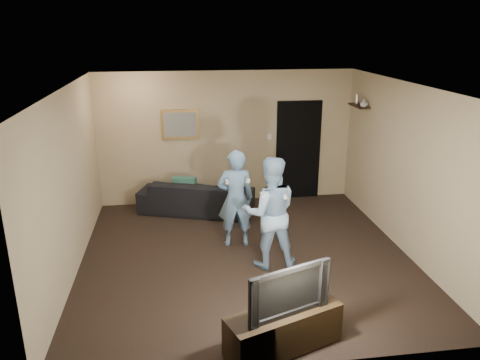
{
  "coord_description": "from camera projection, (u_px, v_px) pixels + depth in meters",
  "views": [
    {
      "loc": [
        -1.0,
        -6.44,
        3.41
      ],
      "look_at": [
        -0.05,
        0.3,
        1.15
      ],
      "focal_mm": 35.0,
      "sensor_mm": 36.0,
      "label": 1
    }
  ],
  "objects": [
    {
      "name": "television",
      "position": [
        285.0,
        288.0,
        4.94
      ],
      "size": [
        0.97,
        0.47,
        0.57
      ],
      "primitive_type": "imported",
      "rotation": [
        0.0,
        0.0,
        0.36
      ],
      "color": "black",
      "rests_on": "tv_console"
    },
    {
      "name": "light_switch",
      "position": [
        269.0,
        137.0,
        9.29
      ],
      "size": [
        0.08,
        0.02,
        0.12
      ],
      "primitive_type": "cube",
      "color": "silver",
      "rests_on": "wall_back"
    },
    {
      "name": "shelf_figurine",
      "position": [
        357.0,
        99.0,
        8.72
      ],
      "size": [
        0.06,
        0.06,
        0.18
      ],
      "primitive_type": "cylinder",
      "color": "silver",
      "rests_on": "wall_shelf"
    },
    {
      "name": "painting_frame",
      "position": [
        180.0,
        124.0,
        8.96
      ],
      "size": [
        0.72,
        0.05,
        0.57
      ],
      "primitive_type": "cube",
      "color": "olive",
      "rests_on": "wall_back"
    },
    {
      "name": "painting_canvas",
      "position": [
        180.0,
        125.0,
        8.93
      ],
      "size": [
        0.62,
        0.01,
        0.47
      ],
      "primitive_type": "cube",
      "color": "slate",
      "rests_on": "painting_frame"
    },
    {
      "name": "doorway",
      "position": [
        298.0,
        150.0,
        9.46
      ],
      "size": [
        0.9,
        0.06,
        2.0
      ],
      "primitive_type": "cube",
      "color": "black",
      "rests_on": "ground"
    },
    {
      "name": "wall_left",
      "position": [
        69.0,
        184.0,
        6.51
      ],
      "size": [
        0.04,
        5.0,
        2.6
      ],
      "primitive_type": "cube",
      "color": "tan",
      "rests_on": "ground"
    },
    {
      "name": "sofa",
      "position": [
        197.0,
        196.0,
        8.91
      ],
      "size": [
        2.29,
        1.47,
        0.62
      ],
      "primitive_type": "imported",
      "rotation": [
        0.0,
        0.0,
        2.81
      ],
      "color": "black",
      "rests_on": "ground"
    },
    {
      "name": "shelf_vase",
      "position": [
        364.0,
        103.0,
        8.41
      ],
      "size": [
        0.17,
        0.17,
        0.14
      ],
      "primitive_type": "imported",
      "rotation": [
        0.0,
        0.0,
        0.23
      ],
      "color": "#B2B2B7",
      "rests_on": "wall_shelf"
    },
    {
      "name": "wii_player_right",
      "position": [
        270.0,
        213.0,
        6.75
      ],
      "size": [
        0.85,
        0.68,
        1.67
      ],
      "color": "#93B7D6",
      "rests_on": "ground"
    },
    {
      "name": "wall_front",
      "position": [
        286.0,
        256.0,
        4.5
      ],
      "size": [
        5.0,
        0.04,
        2.6
      ],
      "primitive_type": "cube",
      "color": "tan",
      "rests_on": "ground"
    },
    {
      "name": "ceiling",
      "position": [
        246.0,
        87.0,
        6.44
      ],
      "size": [
        5.0,
        5.0,
        0.04
      ],
      "primitive_type": "cube",
      "color": "silver",
      "rests_on": "wall_back"
    },
    {
      "name": "wall_back",
      "position": [
        227.0,
        138.0,
        9.2
      ],
      "size": [
        5.0,
        0.04,
        2.6
      ],
      "primitive_type": "cube",
      "color": "tan",
      "rests_on": "ground"
    },
    {
      "name": "wall_right",
      "position": [
        407.0,
        170.0,
        7.18
      ],
      "size": [
        0.04,
        5.0,
        2.6
      ],
      "primitive_type": "cube",
      "color": "tan",
      "rests_on": "ground"
    },
    {
      "name": "tv_console",
      "position": [
        283.0,
        329.0,
        5.11
      ],
      "size": [
        1.37,
        0.85,
        0.46
      ],
      "primitive_type": "cube",
      "rotation": [
        0.0,
        0.0,
        0.36
      ],
      "color": "black",
      "rests_on": "ground"
    },
    {
      "name": "wii_player_left",
      "position": [
        236.0,
        199.0,
        7.41
      ],
      "size": [
        0.58,
        0.48,
        1.59
      ],
      "color": "#678FB3",
      "rests_on": "ground"
    },
    {
      "name": "wall_shelf",
      "position": [
        359.0,
        106.0,
        8.64
      ],
      "size": [
        0.2,
        0.6,
        0.03
      ],
      "primitive_type": "cube",
      "color": "black",
      "rests_on": "wall_right"
    },
    {
      "name": "ground",
      "position": [
        246.0,
        256.0,
        7.26
      ],
      "size": [
        5.0,
        5.0,
        0.0
      ],
      "primitive_type": "plane",
      "color": "black",
      "rests_on": "ground"
    },
    {
      "name": "throw_pillow",
      "position": [
        185.0,
        188.0,
        8.82
      ],
      "size": [
        0.46,
        0.28,
        0.44
      ],
      "primitive_type": "cube",
      "rotation": [
        0.0,
        0.0,
        -0.35
      ],
      "color": "#1C5448",
      "rests_on": "sofa"
    }
  ]
}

